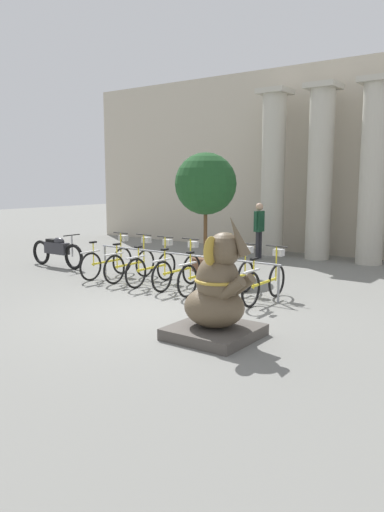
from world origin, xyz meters
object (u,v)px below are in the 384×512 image
Objects in this scene: bicycle_1 at (131,263)px; potted_tree at (206,187)px; bicycle_6 at (265,281)px; bicycle_2 at (153,267)px; elephant_statue at (217,297)px; bicycle_0 at (108,261)px; bicycle_3 at (178,270)px; bicycle_5 at (234,277)px; bicycle_4 at (204,274)px; motorcycle at (57,250)px; person_pedestrian at (259,225)px.

potted_tree is (0.71, 2.10, 1.78)m from bicycle_1.
bicycle_2 is at bearing -178.98° from bicycle_6.
potted_tree is (-3.39, 4.59, 1.55)m from elephant_statue.
bicycle_0 is 1.00× the size of bicycle_6.
bicycle_3 is 1.00× the size of bicycle_5.
bicycle_3 is 0.57× the size of potted_tree.
potted_tree is at bearing 135.86° from bicycle_5.
bicycle_0 and bicycle_1 have the same top height.
bicycle_4 is at bearing -4.14° from bicycle_3.
bicycle_0 is 3.15m from potted_tree.
bicycle_3 is 4.34m from motorcycle.
bicycle_5 is 2.77m from elephant_statue.
potted_tree is (-0.01, 2.15, 1.78)m from bicycle_2.
bicycle_0 is at bearing 179.92° from bicycle_4.
bicycle_6 is 4.00m from potted_tree.
bicycle_4 is (2.89, -0.00, 0.00)m from bicycle_0.
person_pedestrian is at bearing 88.08° from bicycle_2.
bicycle_6 is (2.17, 0.01, 0.00)m from bicycle_3.
bicycle_4 is (2.17, -0.07, 0.00)m from bicycle_1.
bicycle_4 is 0.72m from bicycle_5.
person_pedestrian is (0.16, 4.78, 0.61)m from bicycle_2.
bicycle_1 and bicycle_2 have the same top height.
bicycle_4 is (1.44, -0.01, 0.00)m from bicycle_2.
potted_tree reaches higher than elephant_statue.
bicycle_1 is 1.00× the size of bicycle_5.
potted_tree reaches higher than bicycle_2.
bicycle_4 is 3.11m from elephant_statue.
bicycle_1 is 4.81m from elephant_statue.
bicycle_1 is at bearing -2.37° from motorcycle.
person_pedestrian is at bearing 105.01° from bicycle_4.
bicycle_0 is 1.00× the size of bicycle_2.
bicycle_6 is 1.04× the size of person_pedestrian.
elephant_statue is at bearing -53.56° from potted_tree.
bicycle_5 is at bearing -67.04° from person_pedestrian.
motorcycle is at bearing -129.38° from person_pedestrian.
potted_tree is at bearing 56.40° from bicycle_0.
potted_tree is (3.61, 1.98, 1.74)m from motorcycle.
person_pedestrian is (1.61, 4.79, 0.61)m from bicycle_0.
bicycle_0 is 5.09m from person_pedestrian.
motorcycle is 1.23× the size of person_pedestrian.
bicycle_0 is 1.00× the size of bicycle_3.
motorcycle is (-3.62, 0.17, 0.05)m from bicycle_2.
bicycle_6 is 5.49m from person_pedestrian.
bicycle_4 reaches higher than motorcycle.
bicycle_3 is 1.00× the size of bicycle_4.
person_pedestrian is at bearing 79.41° from bicycle_1.
bicycle_2 and bicycle_6 have the same top height.
bicycle_4 is 1.04× the size of person_pedestrian.
bicycle_1 and bicycle_4 have the same top height.
bicycle_3 and bicycle_6 have the same top height.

